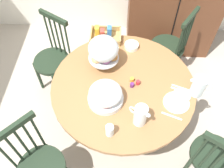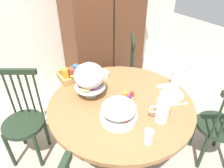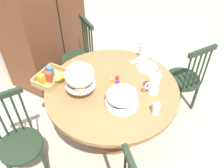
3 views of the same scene
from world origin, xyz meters
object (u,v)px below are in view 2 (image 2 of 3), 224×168
at_px(dining_table, 120,117).
at_px(cereal_basket, 74,75).
at_px(windsor_chair_near_window, 24,122).
at_px(cereal_bowl, 102,74).
at_px(drinking_glass, 149,137).
at_px(orange_juice_pitcher, 178,76).
at_px(windsor_chair_far_side, 121,74).
at_px(milk_pitcher, 162,111).
at_px(china_plate_large, 172,95).
at_px(windsor_chair_facing_door, 219,127).
at_px(wooden_armoire, 103,24).
at_px(pastry_stand_with_dome, 89,77).
at_px(fruit_platter_covered, 119,111).
at_px(china_plate_small, 170,88).

bearing_deg(dining_table, cereal_basket, 109.00).
relative_size(windsor_chair_near_window, cereal_basket, 3.09).
bearing_deg(cereal_bowl, drinking_glass, -100.18).
height_order(orange_juice_pitcher, cereal_basket, orange_juice_pitcher).
xyz_separation_m(windsor_chair_far_side, orange_juice_pitcher, (0.09, -0.84, 0.37)).
bearing_deg(windsor_chair_near_window, drinking_glass, -55.59).
xyz_separation_m(milk_pitcher, china_plate_large, (0.32, 0.19, -0.08)).
bearing_deg(orange_juice_pitcher, milk_pitcher, -148.72).
bearing_deg(windsor_chair_near_window, cereal_bowl, -3.85).
bearing_deg(cereal_bowl, orange_juice_pitcher, -43.67).
height_order(dining_table, windsor_chair_facing_door, windsor_chair_facing_door).
height_order(wooden_armoire, china_plate_large, wooden_armoire).
bearing_deg(china_plate_large, windsor_chair_near_window, 150.42).
xyz_separation_m(dining_table, drinking_glass, (-0.10, -0.48, 0.25)).
height_order(wooden_armoire, pastry_stand_with_dome, wooden_armoire).
bearing_deg(fruit_platter_covered, windsor_chair_facing_door, -21.08).
relative_size(dining_table, orange_juice_pitcher, 6.50).
bearing_deg(china_plate_large, cereal_basket, 130.81).
relative_size(pastry_stand_with_dome, cereal_bowl, 2.46).
relative_size(dining_table, drinking_glass, 11.70).
distance_m(windsor_chair_near_window, orange_juice_pitcher, 1.58).
bearing_deg(china_plate_small, china_plate_large, -126.73).
relative_size(windsor_chair_facing_door, china_plate_small, 6.50).
bearing_deg(dining_table, windsor_chair_far_side, 55.31).
height_order(dining_table, orange_juice_pitcher, orange_juice_pitcher).
distance_m(dining_table, orange_juice_pitcher, 0.69).
xyz_separation_m(dining_table, windsor_chair_facing_door, (0.78, -0.53, -0.09)).
height_order(windsor_chair_near_window, windsor_chair_far_side, same).
bearing_deg(windsor_chair_facing_door, china_plate_small, 122.47).
height_order(windsor_chair_facing_door, china_plate_small, windsor_chair_facing_door).
relative_size(dining_table, windsor_chair_far_side, 1.32).
xyz_separation_m(fruit_platter_covered, china_plate_large, (0.59, 0.00, -0.08)).
xyz_separation_m(wooden_armoire, orange_juice_pitcher, (0.03, -1.41, -0.16)).
bearing_deg(windsor_chair_facing_door, cereal_bowl, 125.09).
bearing_deg(windsor_chair_far_side, drinking_glass, -116.72).
relative_size(fruit_platter_covered, china_plate_large, 1.36).
distance_m(windsor_chair_far_side, china_plate_large, 1.00).
distance_m(orange_juice_pitcher, drinking_glass, 0.84).
relative_size(dining_table, china_plate_small, 8.58).
bearing_deg(fruit_platter_covered, pastry_stand_with_dome, 95.83).
height_order(pastry_stand_with_dome, orange_juice_pitcher, pastry_stand_with_dome).
relative_size(wooden_armoire, dining_table, 1.52).
bearing_deg(cereal_bowl, china_plate_small, -53.04).
distance_m(dining_table, drinking_glass, 0.55).
bearing_deg(orange_juice_pitcher, fruit_platter_covered, -171.53).
distance_m(windsor_chair_near_window, cereal_bowl, 0.91).
bearing_deg(orange_juice_pitcher, china_plate_large, -148.00).
height_order(windsor_chair_far_side, china_plate_small, windsor_chair_far_side).
relative_size(dining_table, cereal_basket, 4.07).
distance_m(windsor_chair_far_side, orange_juice_pitcher, 0.92).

